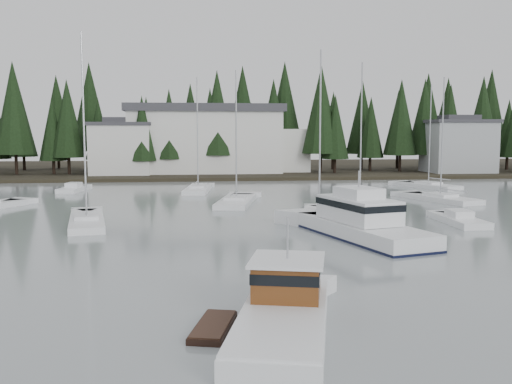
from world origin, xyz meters
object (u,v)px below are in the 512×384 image
at_px(house_west, 121,147).
at_px(runabout_3, 74,190).
at_px(sailboat_1, 198,191).
at_px(sailboat_4, 360,206).
at_px(sailboat_10, 428,187).
at_px(sailboat_0, 440,200).
at_px(sailboat_9, 87,223).
at_px(sailboat_11, 236,203).
at_px(house_east_a, 458,145).
at_px(cabin_cruiser_center, 361,226).
at_px(lobster_boat_brown, 281,316).
at_px(sailboat_12, 319,217).
at_px(runabout_1, 459,222).
at_px(harbor_inn, 218,140).

height_order(house_west, runabout_3, house_west).
bearing_deg(sailboat_1, sailboat_4, -129.86).
bearing_deg(sailboat_10, sailboat_0, 138.89).
distance_m(sailboat_10, runabout_3, 43.50).
height_order(sailboat_0, sailboat_9, sailboat_9).
distance_m(house_west, runabout_3, 21.58).
bearing_deg(sailboat_11, house_east_a, -36.53).
height_order(cabin_cruiser_center, sailboat_4, sailboat_4).
relative_size(house_west, lobster_boat_brown, 1.04).
distance_m(sailboat_4, sailboat_12, 8.37).
bearing_deg(runabout_1, runabout_3, 51.91).
height_order(sailboat_1, sailboat_11, sailboat_1).
xyz_separation_m(house_east_a, cabin_cruiser_center, (-32.05, -52.90, -4.14)).
bearing_deg(sailboat_11, runabout_3, 64.54).
bearing_deg(house_east_a, sailboat_4, -126.34).
xyz_separation_m(harbor_inn, sailboat_0, (20.88, -38.22, -5.71)).
height_order(house_west, sailboat_4, sailboat_4).
bearing_deg(runabout_3, sailboat_11, -119.79).
relative_size(sailboat_4, sailboat_12, 0.99).
bearing_deg(sailboat_0, sailboat_4, 92.04).
height_order(lobster_boat_brown, sailboat_9, sailboat_9).
xyz_separation_m(sailboat_10, runabout_1, (-9.34, -27.60, 0.06)).
bearing_deg(sailboat_0, house_east_a, -46.61).
bearing_deg(cabin_cruiser_center, house_west, 6.30).
distance_m(lobster_boat_brown, sailboat_11, 35.79).
bearing_deg(runabout_3, sailboat_12, -126.83).
xyz_separation_m(sailboat_0, sailboat_10, (4.51, 13.53, 0.01)).
bearing_deg(cabin_cruiser_center, lobster_boat_brown, 138.92).
relative_size(lobster_boat_brown, cabin_cruiser_center, 0.74).
xyz_separation_m(sailboat_0, sailboat_12, (-14.78, -10.02, 0.02)).
distance_m(sailboat_10, sailboat_12, 30.44).
distance_m(sailboat_11, runabout_3, 23.05).
bearing_deg(house_west, house_east_a, -1.06).
distance_m(lobster_boat_brown, sailboat_4, 34.64).
distance_m(cabin_cruiser_center, sailboat_10, 37.44).
height_order(harbor_inn, sailboat_4, sailboat_4).
relative_size(cabin_cruiser_center, sailboat_10, 0.93).
bearing_deg(runabout_3, house_east_a, -62.84).
bearing_deg(lobster_boat_brown, sailboat_11, 12.35).
xyz_separation_m(harbor_inn, runabout_3, (-18.10, -24.22, -5.64)).
bearing_deg(runabout_3, sailboat_4, -112.78).
xyz_separation_m(house_west, runabout_3, (-3.06, -20.88, -4.52)).
height_order(sailboat_1, sailboat_4, sailboat_1).
bearing_deg(sailboat_12, sailboat_11, 44.90).
xyz_separation_m(sailboat_4, sailboat_10, (13.97, 17.08, -0.01)).
relative_size(harbor_inn, sailboat_1, 2.12).
xyz_separation_m(sailboat_1, sailboat_4, (14.90, -15.77, 0.01)).
xyz_separation_m(lobster_boat_brown, cabin_cruiser_center, (7.93, 16.85, 0.27)).
xyz_separation_m(house_east_a, sailboat_11, (-38.83, -33.98, -4.84)).
height_order(house_west, sailboat_11, sailboat_11).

